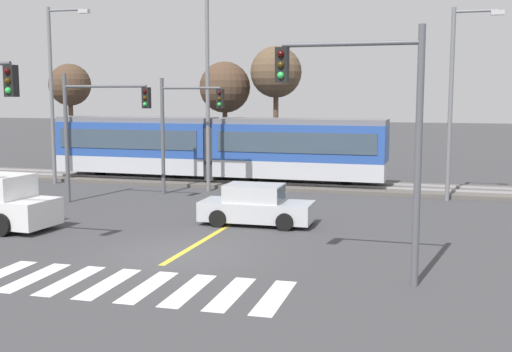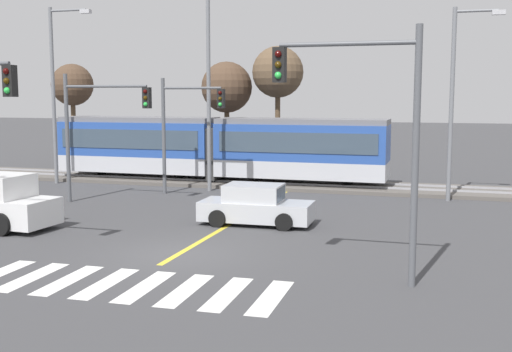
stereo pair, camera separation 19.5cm
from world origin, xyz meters
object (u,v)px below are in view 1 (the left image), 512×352
object	(u,v)px
traffic_light_mid_left	(95,119)
street_lamp_centre	(211,80)
street_lamp_east	(456,93)
bare_tree_east	(276,73)
sedan_crossing	(256,206)
light_rail_tram	(216,146)
street_lamp_west	(55,85)
traffic_light_far_left	(183,119)
bare_tree_west	(225,88)
bare_tree_far_west	(70,86)
traffic_light_near_right	(370,116)

from	to	relation	value
traffic_light_mid_left	street_lamp_centre	bearing A→B (deg)	54.26
street_lamp_east	bare_tree_east	bearing A→B (deg)	141.32
sedan_crossing	street_lamp_east	xyz separation A→B (m)	(7.09, 7.69, 4.24)
light_rail_tram	street_lamp_west	size ratio (longest dim) A/B	1.95
sedan_crossing	street_lamp_west	bearing A→B (deg)	150.66
traffic_light_far_left	light_rail_tram	bearing A→B (deg)	88.88
street_lamp_west	bare_tree_west	xyz separation A→B (m)	(6.74, 8.53, -0.09)
traffic_light_mid_left	street_lamp_centre	size ratio (longest dim) A/B	0.58
sedan_crossing	bare_tree_far_west	size ratio (longest dim) A/B	0.61
street_lamp_centre	bare_tree_far_west	world-z (taller)	street_lamp_centre
bare_tree_west	traffic_light_near_right	bearing A→B (deg)	-62.46
traffic_light_far_left	street_lamp_centre	xyz separation A→B (m)	(0.87, 1.50, 1.86)
traffic_light_near_right	bare_tree_east	bearing A→B (deg)	110.41
sedan_crossing	street_lamp_east	size ratio (longest dim) A/B	0.49
traffic_light_mid_left	bare_tree_east	bearing A→B (deg)	71.24
street_lamp_east	bare_tree_west	world-z (taller)	street_lamp_east
street_lamp_centre	traffic_light_near_right	bearing A→B (deg)	-55.72
traffic_light_mid_left	traffic_light_far_left	bearing A→B (deg)	52.14
sedan_crossing	street_lamp_centre	size ratio (longest dim) A/B	0.43
light_rail_tram	traffic_light_far_left	world-z (taller)	traffic_light_far_left
light_rail_tram	traffic_light_mid_left	xyz separation A→B (m)	(-2.82, -7.81, 1.76)
light_rail_tram	street_lamp_centre	world-z (taller)	street_lamp_centre
street_lamp_east	street_lamp_centre	bearing A→B (deg)	-178.88
street_lamp_west	bare_tree_west	distance (m)	10.87
street_lamp_east	bare_tree_far_west	xyz separation A→B (m)	(-24.92, 7.99, 0.53)
street_lamp_east	light_rail_tram	bearing A→B (deg)	168.33
traffic_light_near_right	street_lamp_east	xyz separation A→B (m)	(2.19, 14.11, 0.63)
traffic_light_mid_left	street_lamp_west	bearing A→B (deg)	136.33
traffic_light_far_left	street_lamp_centre	world-z (taller)	street_lamp_centre
sedan_crossing	bare_tree_west	xyz separation A→B (m)	(-6.88, 16.19, 4.59)
light_rail_tram	bare_tree_far_west	xyz separation A→B (m)	(-12.48, 5.42, 3.42)
traffic_light_mid_left	bare_tree_far_west	distance (m)	16.47
street_lamp_centre	bare_tree_west	world-z (taller)	street_lamp_centre
street_lamp_west	street_lamp_east	distance (m)	20.72
light_rail_tram	traffic_light_mid_left	world-z (taller)	traffic_light_mid_left
light_rail_tram	traffic_light_far_left	bearing A→B (deg)	-91.12
traffic_light_mid_left	traffic_light_near_right	bearing A→B (deg)	-34.15
light_rail_tram	street_lamp_centre	bearing A→B (deg)	-74.21
traffic_light_near_right	street_lamp_east	size ratio (longest dim) A/B	0.75
traffic_light_mid_left	bare_tree_east	world-z (taller)	bare_tree_east
traffic_light_mid_left	light_rail_tram	bearing A→B (deg)	70.16
traffic_light_mid_left	street_lamp_east	xyz separation A→B (m)	(15.26, 5.24, 1.13)
sedan_crossing	street_lamp_east	distance (m)	11.29
street_lamp_west	street_lamp_centre	world-z (taller)	street_lamp_centre
light_rail_tram	traffic_light_far_left	size ratio (longest dim) A/B	3.27
traffic_light_far_left	street_lamp_east	distance (m)	12.70
light_rail_tram	bare_tree_far_west	bearing A→B (deg)	156.50
street_lamp_west	street_lamp_centre	distance (m)	9.07
sedan_crossing	bare_tree_far_west	world-z (taller)	bare_tree_far_west
street_lamp_east	bare_tree_east	distance (m)	13.63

